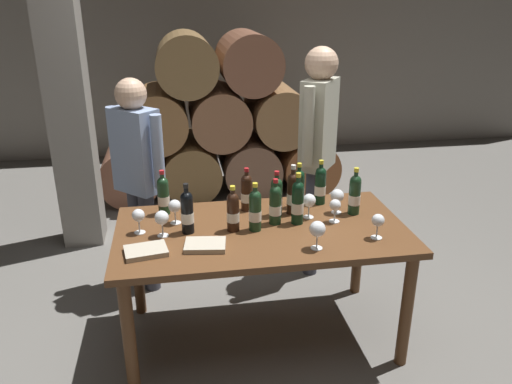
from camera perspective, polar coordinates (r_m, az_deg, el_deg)
name	(u,v)px	position (r m, az deg, el deg)	size (l,w,h in m)	color
ground_plane	(261,335)	(3.36, 0.59, -15.88)	(14.00, 14.00, 0.00)	#66635E
cellar_back_wall	(205,46)	(6.87, -5.75, 16.17)	(10.00, 0.24, 2.80)	gray
barrel_stack	(219,126)	(5.40, -4.25, 7.45)	(2.49, 0.90, 1.69)	brown
stone_pillar	(67,93)	(4.36, -20.65, 10.47)	(0.32, 0.32, 2.60)	gray
dining_table	(262,242)	(3.00, 0.64, -5.69)	(1.70, 0.90, 0.76)	brown
wine_bottle_0	(255,210)	(2.88, -0.10, -2.05)	(0.07, 0.07, 0.29)	#19381E
wine_bottle_1	(163,195)	(3.15, -10.47, -0.35)	(0.07, 0.07, 0.29)	#19381E
wine_bottle_2	(276,196)	(3.08, 2.34, -0.51)	(0.07, 0.07, 0.29)	#19381E
wine_bottle_3	(187,212)	(2.88, -7.82, -2.23)	(0.07, 0.07, 0.30)	black
wine_bottle_4	(275,204)	(2.97, 2.20, -1.41)	(0.07, 0.07, 0.28)	#19381E
wine_bottle_5	(233,212)	(2.88, -2.62, -2.23)	(0.07, 0.07, 0.28)	black
wine_bottle_6	(247,192)	(3.15, -1.07, 0.00)	(0.07, 0.07, 0.28)	black
wine_bottle_7	(299,188)	(3.22, 4.88, 0.47)	(0.07, 0.07, 0.29)	black
wine_bottle_8	(298,202)	(2.97, 4.75, -1.14)	(0.07, 0.07, 0.32)	black
wine_bottle_9	(320,185)	(3.28, 7.30, 0.80)	(0.07, 0.07, 0.30)	black
wine_bottle_10	(355,194)	(3.16, 11.13, -0.24)	(0.07, 0.07, 0.30)	#19381E
wine_bottle_11	(293,193)	(3.10, 4.19, -0.11)	(0.07, 0.07, 0.32)	black
wine_glass_0	(309,201)	(3.06, 6.05, -1.03)	(0.08, 0.08, 0.16)	white
wine_glass_1	(162,218)	(2.87, -10.65, -2.97)	(0.08, 0.08, 0.15)	white
wine_glass_2	(378,221)	(2.88, 13.67, -3.25)	(0.07, 0.07, 0.15)	white
wine_glass_3	(175,207)	(3.01, -9.21, -1.68)	(0.08, 0.08, 0.15)	white
wine_glass_4	(335,206)	(3.03, 8.97, -1.59)	(0.07, 0.07, 0.14)	white
wine_glass_5	(138,216)	(2.93, -13.20, -2.70)	(0.07, 0.07, 0.15)	white
wine_glass_6	(337,196)	(3.15, 9.21, -0.49)	(0.08, 0.08, 0.16)	white
wine_glass_7	(317,230)	(2.70, 6.99, -4.26)	(0.09, 0.09, 0.16)	white
tasting_notebook	(205,245)	(2.75, -5.79, -6.02)	(0.22, 0.16, 0.03)	#B2A893
leather_ledger	(146,251)	(2.74, -12.39, -6.55)	(0.22, 0.16, 0.03)	#B2A893
sommelier_presenting	(318,142)	(3.66, 7.03, 5.61)	(0.33, 0.42, 1.72)	#383842
taster_seated_left	(138,169)	(3.53, -13.29, 2.53)	(0.38, 0.37, 1.54)	#383842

